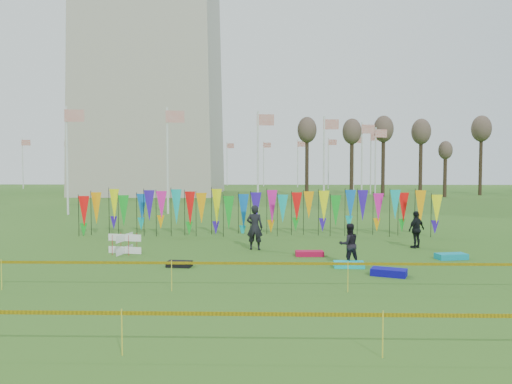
{
  "coord_description": "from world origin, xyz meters",
  "views": [
    {
      "loc": [
        0.84,
        -16.42,
        3.61
      ],
      "look_at": [
        0.28,
        6.0,
        2.44
      ],
      "focal_mm": 35.0,
      "sensor_mm": 36.0,
      "label": 1
    }
  ],
  "objects_px": {
    "box_kite": "(125,244)",
    "person_left": "(255,227)",
    "kite_bag_blue": "(389,272)",
    "kite_bag_black": "(179,264)",
    "kite_bag_turquoise": "(349,264)",
    "person_right": "(416,230)",
    "kite_bag_red": "(309,253)",
    "kite_bag_teal": "(451,256)",
    "person_mid": "(349,244)"
  },
  "relations": [
    {
      "from": "box_kite",
      "to": "kite_bag_red",
      "type": "distance_m",
      "value": 7.57
    },
    {
      "from": "person_left",
      "to": "kite_bag_red",
      "type": "xyz_separation_m",
      "value": [
        2.24,
        -1.45,
        -0.87
      ]
    },
    {
      "from": "kite_bag_red",
      "to": "person_right",
      "type": "bearing_deg",
      "value": 23.09
    },
    {
      "from": "person_mid",
      "to": "kite_bag_black",
      "type": "xyz_separation_m",
      "value": [
        -6.12,
        -0.41,
        -0.67
      ]
    },
    {
      "from": "person_left",
      "to": "kite_bag_turquoise",
      "type": "xyz_separation_m",
      "value": [
        3.46,
        -3.69,
        -0.86
      ]
    },
    {
      "from": "person_mid",
      "to": "person_right",
      "type": "xyz_separation_m",
      "value": [
        3.58,
        3.92,
        0.05
      ]
    },
    {
      "from": "person_left",
      "to": "person_right",
      "type": "xyz_separation_m",
      "value": [
        7.1,
        0.62,
        -0.15
      ]
    },
    {
      "from": "person_left",
      "to": "kite_bag_black",
      "type": "height_order",
      "value": "person_left"
    },
    {
      "from": "box_kite",
      "to": "kite_bag_red",
      "type": "height_order",
      "value": "box_kite"
    },
    {
      "from": "person_right",
      "to": "kite_bag_black",
      "type": "distance_m",
      "value": 10.65
    },
    {
      "from": "person_right",
      "to": "kite_bag_red",
      "type": "distance_m",
      "value": 5.33
    },
    {
      "from": "kite_bag_blue",
      "to": "kite_bag_black",
      "type": "bearing_deg",
      "value": 169.77
    },
    {
      "from": "person_mid",
      "to": "kite_bag_turquoise",
      "type": "height_order",
      "value": "person_mid"
    },
    {
      "from": "person_right",
      "to": "kite_bag_red",
      "type": "height_order",
      "value": "person_right"
    },
    {
      "from": "kite_bag_turquoise",
      "to": "kite_bag_red",
      "type": "bearing_deg",
      "value": 118.54
    },
    {
      "from": "person_left",
      "to": "kite_bag_teal",
      "type": "distance_m",
      "value": 7.98
    },
    {
      "from": "kite_bag_red",
      "to": "kite_bag_black",
      "type": "height_order",
      "value": "kite_bag_red"
    },
    {
      "from": "box_kite",
      "to": "person_left",
      "type": "relative_size",
      "value": 0.43
    },
    {
      "from": "person_right",
      "to": "kite_bag_teal",
      "type": "distance_m",
      "value": 2.78
    },
    {
      "from": "box_kite",
      "to": "kite_bag_black",
      "type": "relative_size",
      "value": 0.95
    },
    {
      "from": "person_left",
      "to": "kite_bag_blue",
      "type": "distance_m",
      "value": 6.82
    },
    {
      "from": "box_kite",
      "to": "kite_bag_blue",
      "type": "relative_size",
      "value": 0.73
    },
    {
      "from": "kite_bag_turquoise",
      "to": "person_mid",
      "type": "bearing_deg",
      "value": 81.19
    },
    {
      "from": "kite_bag_black",
      "to": "box_kite",
      "type": "bearing_deg",
      "value": 136.54
    },
    {
      "from": "person_left",
      "to": "person_mid",
      "type": "distance_m",
      "value": 4.83
    },
    {
      "from": "kite_bag_blue",
      "to": "kite_bag_black",
      "type": "relative_size",
      "value": 1.29
    },
    {
      "from": "person_right",
      "to": "kite_bag_teal",
      "type": "bearing_deg",
      "value": 66.98
    },
    {
      "from": "person_left",
      "to": "kite_bag_teal",
      "type": "relative_size",
      "value": 1.66
    },
    {
      "from": "box_kite",
      "to": "kite_bag_black",
      "type": "bearing_deg",
      "value": -43.46
    },
    {
      "from": "box_kite",
      "to": "kite_bag_blue",
      "type": "bearing_deg",
      "value": -21.38
    },
    {
      "from": "person_left",
      "to": "kite_bag_turquoise",
      "type": "relative_size",
      "value": 1.82
    },
    {
      "from": "box_kite",
      "to": "kite_bag_red",
      "type": "xyz_separation_m",
      "value": [
        7.56,
        -0.31,
        -0.31
      ]
    },
    {
      "from": "person_left",
      "to": "kite_bag_blue",
      "type": "relative_size",
      "value": 1.72
    },
    {
      "from": "person_mid",
      "to": "kite_bag_black",
      "type": "bearing_deg",
      "value": -7.43
    },
    {
      "from": "person_left",
      "to": "kite_bag_black",
      "type": "relative_size",
      "value": 2.23
    },
    {
      "from": "box_kite",
      "to": "kite_bag_teal",
      "type": "bearing_deg",
      "value": -3.79
    },
    {
      "from": "kite_bag_blue",
      "to": "person_left",
      "type": "bearing_deg",
      "value": 132.3
    },
    {
      "from": "person_right",
      "to": "kite_bag_teal",
      "type": "xyz_separation_m",
      "value": [
        0.58,
        -2.62,
        -0.71
      ]
    },
    {
      "from": "person_left",
      "to": "person_right",
      "type": "distance_m",
      "value": 7.13
    },
    {
      "from": "person_left",
      "to": "kite_bag_red",
      "type": "distance_m",
      "value": 2.81
    },
    {
      "from": "person_left",
      "to": "kite_bag_teal",
      "type": "bearing_deg",
      "value": 173.81
    },
    {
      "from": "person_right",
      "to": "kite_bag_black",
      "type": "relative_size",
      "value": 1.89
    },
    {
      "from": "person_right",
      "to": "kite_bag_black",
      "type": "height_order",
      "value": "person_right"
    },
    {
      "from": "kite_bag_blue",
      "to": "box_kite",
      "type": "bearing_deg",
      "value": 158.62
    },
    {
      "from": "kite_bag_turquoise",
      "to": "kite_bag_teal",
      "type": "distance_m",
      "value": 4.55
    },
    {
      "from": "person_right",
      "to": "kite_bag_turquoise",
      "type": "bearing_deg",
      "value": 14.24
    },
    {
      "from": "kite_bag_blue",
      "to": "kite_bag_red",
      "type": "distance_m",
      "value": 4.24
    },
    {
      "from": "box_kite",
      "to": "person_mid",
      "type": "xyz_separation_m",
      "value": [
        8.83,
        -2.16,
        0.35
      ]
    },
    {
      "from": "kite_bag_turquoise",
      "to": "kite_bag_blue",
      "type": "bearing_deg",
      "value": -50.2
    },
    {
      "from": "box_kite",
      "to": "kite_bag_teal",
      "type": "xyz_separation_m",
      "value": [
        13.0,
        -0.86,
        -0.3
      ]
    }
  ]
}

